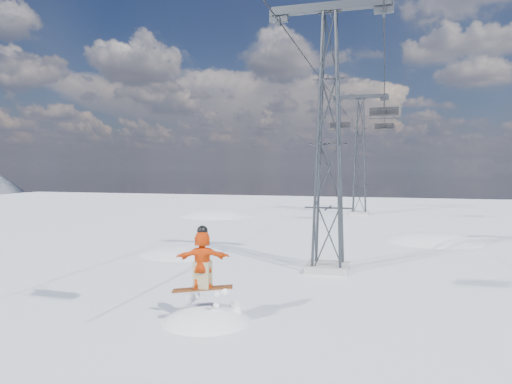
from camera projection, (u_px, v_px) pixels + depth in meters
The scene contains 9 objects.
ground at pixel (262, 333), 12.31m from camera, with size 120.00×120.00×0.00m, color white.
snow_terrain at pixel (274, 354), 34.52m from camera, with size 39.00×37.00×22.00m.
lift_tower_near at pixel (329, 145), 19.49m from camera, with size 5.20×1.80×11.43m.
lift_tower_far at pixel (360, 158), 43.52m from camera, with size 5.20×1.80×11.43m.
haul_cables at pixel (350, 72), 30.26m from camera, with size 4.46×51.00×0.06m.
snowboarder_jump at pixel (207, 375), 13.44m from camera, with size 4.40×4.40×6.78m.
lift_chair_mid at pixel (384, 112), 34.46m from camera, with size 2.17×0.62×2.69m.
lift_chair_far at pixel (340, 126), 46.72m from camera, with size 2.05×0.59×2.54m.
lift_chair_extra at pixel (384, 127), 48.07m from camera, with size 2.03×0.58×2.51m.
Camera 1 is at (3.14, -11.68, 4.46)m, focal length 32.00 mm.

